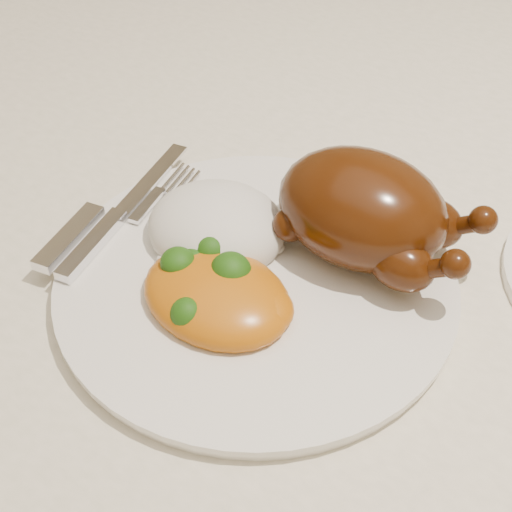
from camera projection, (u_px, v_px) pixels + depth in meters
The scene contains 7 objects.
dining_table at pixel (386, 311), 0.68m from camera, with size 1.60×0.90×0.76m.
tablecloth at pixel (396, 255), 0.63m from camera, with size 1.73×1.03×0.18m.
dinner_plate at pixel (256, 281), 0.55m from camera, with size 0.30×0.30×0.01m, color white.
roast_chicken at pixel (366, 211), 0.54m from camera, with size 0.17×0.11×0.09m.
rice_mound at pixel (217, 228), 0.57m from camera, with size 0.14×0.13×0.06m.
mac_and_cheese at pixel (220, 292), 0.52m from camera, with size 0.12×0.09×0.05m.
cutlery at pixel (105, 223), 0.58m from camera, with size 0.06×0.19×0.01m.
Camera 1 is at (0.18, -0.44, 1.17)m, focal length 50.00 mm.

